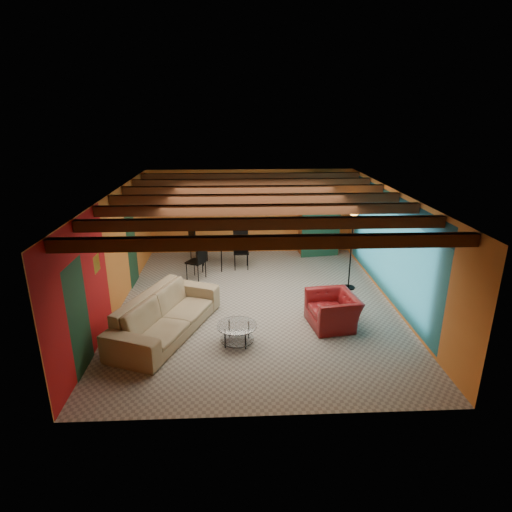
{
  "coord_description": "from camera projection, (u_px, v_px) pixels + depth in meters",
  "views": [
    {
      "loc": [
        -0.45,
        -9.31,
        4.45
      ],
      "look_at": [
        0.0,
        0.2,
        1.15
      ],
      "focal_mm": 29.61,
      "sensor_mm": 36.0,
      "label": 1
    }
  ],
  "objects": [
    {
      "name": "dining_table",
      "position": [
        212.0,
        250.0,
        12.31
      ],
      "size": [
        2.27,
        2.27,
        1.15
      ],
      "primitive_type": null,
      "rotation": [
        0.0,
        0.0,
        0.03
      ],
      "color": "silver",
      "rests_on": "ground"
    },
    {
      "name": "potted_plant",
      "position": [
        321.0,
        181.0,
        13.08
      ],
      "size": [
        0.54,
        0.49,
        0.52
      ],
      "primitive_type": "imported",
      "rotation": [
        0.0,
        0.0,
        0.18
      ],
      "color": "#26661E",
      "rests_on": "armoire"
    },
    {
      "name": "floor_lamp",
      "position": [
        351.0,
        250.0,
        10.8
      ],
      "size": [
        0.48,
        0.48,
        2.13
      ],
      "primitive_type": null,
      "rotation": [
        0.0,
        0.0,
        -0.11
      ],
      "color": "black",
      "rests_on": "ground"
    },
    {
      "name": "ceiling_fan",
      "position": [
        256.0,
        208.0,
        9.49
      ],
      "size": [
        1.5,
        1.5,
        0.44
      ],
      "primitive_type": null,
      "color": "#472614",
      "rests_on": "ceiling"
    },
    {
      "name": "armchair",
      "position": [
        333.0,
        310.0,
        9.11
      ],
      "size": [
        1.12,
        1.23,
        0.71
      ],
      "primitive_type": "imported",
      "rotation": [
        0.0,
        0.0,
        -1.41
      ],
      "color": "maroon",
      "rests_on": "ground"
    },
    {
      "name": "painting",
      "position": [
        222.0,
        203.0,
        13.42
      ],
      "size": [
        1.05,
        0.03,
        0.65
      ],
      "primitive_type": "cube",
      "color": "black",
      "rests_on": "wall_back"
    },
    {
      "name": "room",
      "position": [
        256.0,
        207.0,
        9.6
      ],
      "size": [
        6.52,
        8.01,
        2.71
      ],
      "color": "gray",
      "rests_on": "ground"
    },
    {
      "name": "armoire",
      "position": [
        319.0,
        222.0,
        13.51
      ],
      "size": [
        1.28,
        0.76,
        2.11
      ],
      "primitive_type": "cube",
      "rotation": [
        0.0,
        0.0,
        0.14
      ],
      "color": "brown",
      "rests_on": "ground"
    },
    {
      "name": "vase",
      "position": [
        211.0,
        228.0,
        12.09
      ],
      "size": [
        0.2,
        0.2,
        0.2
      ],
      "primitive_type": "imported",
      "rotation": [
        0.0,
        0.0,
        -0.09
      ],
      "color": "orange",
      "rests_on": "dining_table"
    },
    {
      "name": "sofa",
      "position": [
        166.0,
        314.0,
        8.78
      ],
      "size": [
        2.14,
        3.14,
        0.85
      ],
      "primitive_type": "imported",
      "rotation": [
        0.0,
        0.0,
        1.19
      ],
      "color": "#8D7A5B",
      "rests_on": "ground"
    },
    {
      "name": "coffee_table",
      "position": [
        237.0,
        334.0,
        8.45
      ],
      "size": [
        0.94,
        0.94,
        0.41
      ],
      "primitive_type": null,
      "rotation": [
        0.0,
        0.0,
        -0.19
      ],
      "color": "silver",
      "rests_on": "ground"
    }
  ]
}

